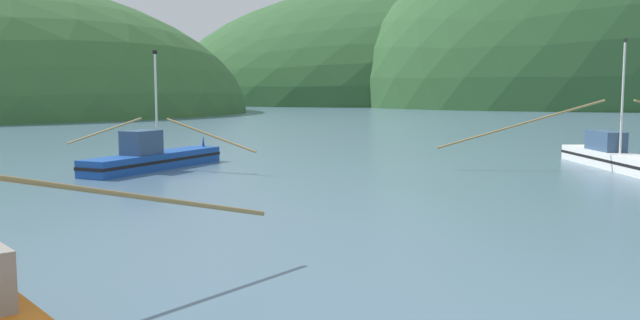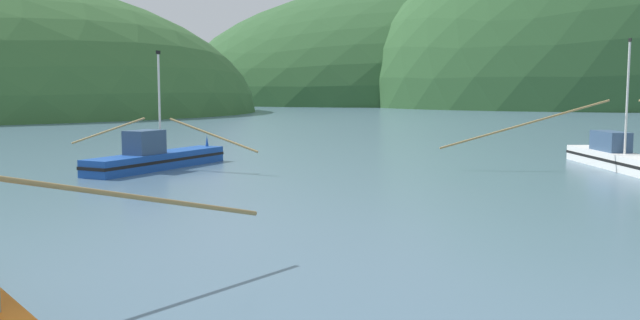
{
  "view_description": "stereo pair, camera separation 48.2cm",
  "coord_description": "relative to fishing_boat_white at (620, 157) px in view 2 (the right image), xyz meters",
  "views": [
    {
      "loc": [
        -7.71,
        -0.0,
        4.44
      ],
      "look_at": [
        -0.02,
        28.01,
        1.4
      ],
      "focal_mm": 37.46,
      "sensor_mm": 36.0,
      "label": 1
    },
    {
      "loc": [
        -7.24,
        -0.13,
        4.44
      ],
      "look_at": [
        -0.02,
        28.01,
        1.4
      ],
      "focal_mm": 37.46,
      "sensor_mm": 36.0,
      "label": 2
    }
  ],
  "objects": [
    {
      "name": "hill_far_center",
      "position": [
        71.79,
        193.11,
        -0.66
      ],
      "size": [
        178.41,
        142.73,
        82.71
      ],
      "primitive_type": "ellipsoid",
      "color": "#2D562D",
      "rests_on": "ground"
    },
    {
      "name": "fishing_boat_white",
      "position": [
        0.0,
        0.0,
        0.0
      ],
      "size": [
        20.03,
        11.89,
        7.29
      ],
      "rotation": [
        0.0,
        0.0,
        4.47
      ],
      "color": "white",
      "rests_on": "ground"
    },
    {
      "name": "hill_far_right",
      "position": [
        111.52,
        134.88,
        -0.66
      ],
      "size": [
        161.37,
        129.1,
        109.6
      ],
      "primitive_type": "ellipsoid",
      "color": "#2D562D",
      "rests_on": "ground"
    },
    {
      "name": "fishing_boat_blue",
      "position": [
        -25.43,
        6.58,
        -0.0
      ],
      "size": [
        10.18,
        9.07,
        6.67
      ],
      "rotation": [
        0.0,
        0.0,
        0.86
      ],
      "color": "#19479E",
      "rests_on": "ground"
    }
  ]
}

